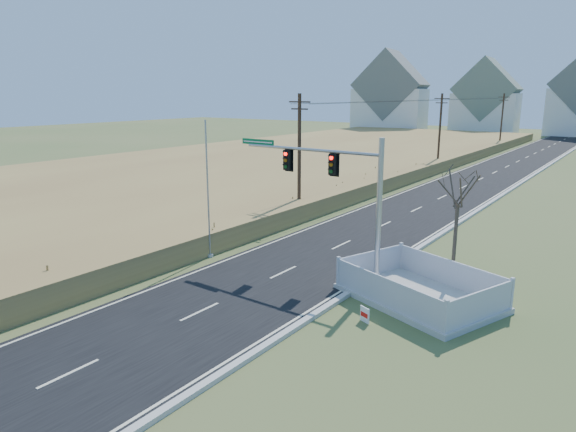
# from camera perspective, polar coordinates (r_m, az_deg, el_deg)

# --- Properties ---
(ground) EXTENTS (260.00, 260.00, 0.00)m
(ground) POSITION_cam_1_polar(r_m,az_deg,el_deg) (23.58, -6.30, -9.04)
(ground) COLOR #495D2D
(ground) RESTS_ON ground
(road) EXTENTS (8.00, 180.00, 0.06)m
(road) POSITION_cam_1_polar(r_m,az_deg,el_deg) (68.36, 22.80, 4.89)
(road) COLOR black
(road) RESTS_ON ground
(curb) EXTENTS (0.30, 180.00, 0.18)m
(curb) POSITION_cam_1_polar(r_m,az_deg,el_deg) (67.58, 26.23, 4.52)
(curb) COLOR #B2AFA8
(curb) RESTS_ON ground
(reed_marsh) EXTENTS (38.00, 110.00, 1.30)m
(reed_marsh) POSITION_cam_1_polar(r_m,az_deg,el_deg) (68.67, 0.87, 6.49)
(reed_marsh) COLOR #A28849
(reed_marsh) RESTS_ON ground
(utility_pole_near) EXTENTS (1.80, 0.26, 9.00)m
(utility_pole_near) POSITION_cam_1_polar(r_m,az_deg,el_deg) (37.90, 1.27, 6.94)
(utility_pole_near) COLOR #422D1E
(utility_pole_near) RESTS_ON ground
(utility_pole_mid) EXTENTS (1.80, 0.26, 9.00)m
(utility_pole_mid) POSITION_cam_1_polar(r_m,az_deg,el_deg) (64.86, 16.51, 9.12)
(utility_pole_mid) COLOR #422D1E
(utility_pole_mid) RESTS_ON ground
(utility_pole_far) EXTENTS (1.80, 0.26, 9.00)m
(utility_pole_far) POSITION_cam_1_polar(r_m,az_deg,el_deg) (93.68, 22.66, 9.82)
(utility_pole_far) COLOR #422D1E
(utility_pole_far) RESTS_ON ground
(condo_nw) EXTENTS (17.69, 13.38, 19.05)m
(condo_nw) POSITION_cam_1_polar(r_m,az_deg,el_deg) (127.54, 11.29, 12.64)
(condo_nw) COLOR silver
(condo_nw) RESTS_ON ground
(condo_nnw) EXTENTS (14.93, 11.17, 17.03)m
(condo_nnw) POSITION_cam_1_polar(r_m,az_deg,el_deg) (128.40, 21.11, 11.68)
(condo_nnw) COLOR silver
(condo_nnw) RESTS_ON ground
(traffic_signal_mast) EXTENTS (8.84, 0.64, 7.03)m
(traffic_signal_mast) POSITION_cam_1_polar(r_m,az_deg,el_deg) (25.22, 6.38, 2.74)
(traffic_signal_mast) COLOR #9EA0A5
(traffic_signal_mast) RESTS_ON ground
(fence_enclosure) EXTENTS (7.65, 6.43, 1.49)m
(fence_enclosure) POSITION_cam_1_polar(r_m,az_deg,el_deg) (23.79, 14.33, -8.44)
(fence_enclosure) COLOR #B7B5AD
(fence_enclosure) RESTS_ON ground
(open_sign) EXTENTS (0.49, 0.25, 0.64)m
(open_sign) POSITION_cam_1_polar(r_m,az_deg,el_deg) (21.19, 8.52, -10.80)
(open_sign) COLOR white
(open_sign) RESTS_ON ground
(flagpole) EXTENTS (0.34, 0.34, 7.63)m
(flagpole) POSITION_cam_1_polar(r_m,az_deg,el_deg) (28.62, -8.85, 1.31)
(flagpole) COLOR #B7B5AD
(flagpole) RESTS_ON ground
(bare_tree) EXTENTS (2.24, 2.24, 5.93)m
(bare_tree) POSITION_cam_1_polar(r_m,az_deg,el_deg) (25.33, 18.49, 3.19)
(bare_tree) COLOR #4C3F33
(bare_tree) RESTS_ON ground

